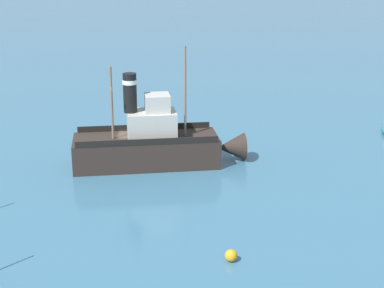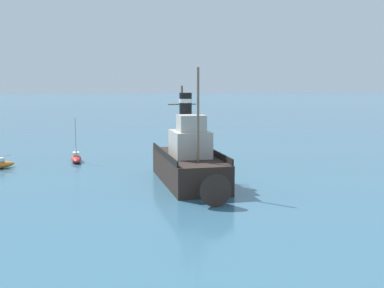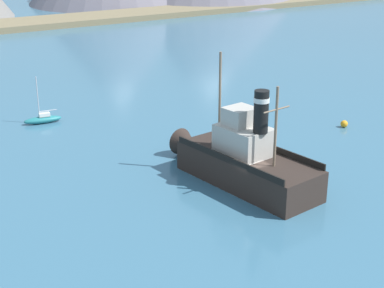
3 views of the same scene
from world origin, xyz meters
name	(u,v)px [view 3 (image 3 of 3)]	position (x,y,z in m)	size (l,w,h in m)	color
ground_plane	(246,192)	(0.00, 0.00, 0.00)	(600.00, 600.00, 0.00)	#38667F
old_tugboat	(242,160)	(0.87, 1.75, 1.83)	(5.77, 14.70, 9.90)	#2D231E
sailboat_teal	(43,119)	(-7.26, 24.45, 0.43)	(3.92, 1.61, 4.90)	#23757A
mooring_buoy	(344,124)	(17.60, 6.85, 0.36)	(0.72, 0.72, 0.72)	orange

